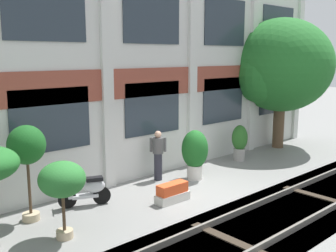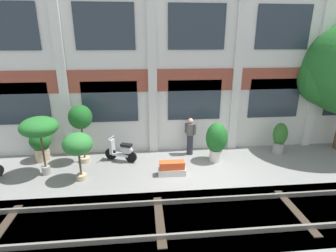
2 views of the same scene
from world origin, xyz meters
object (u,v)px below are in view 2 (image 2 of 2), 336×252
potted_plant_terracotta_small (39,128)px  potted_plant_square_trough (172,168)px  potted_plant_fluted_column (280,137)px  potted_plant_tall_urn (78,145)px  scooter_second_parked (122,151)px  potted_plant_low_pan (81,119)px  resident_by_doorway (190,135)px  potted_plant_stone_basin (217,140)px  potted_plant_ribbed_drum (41,144)px

potted_plant_terracotta_small → potted_plant_square_trough: bearing=-6.1°
potted_plant_fluted_column → potted_plant_terracotta_small: (-9.37, -0.95, 1.05)m
potted_plant_fluted_column → potted_plant_square_trough: size_ratio=1.35×
potted_plant_tall_urn → potted_plant_square_trough: potted_plant_tall_urn is taller
potted_plant_fluted_column → scooter_second_parked: 6.67m
potted_plant_low_pan → potted_plant_fluted_column: potted_plant_low_pan is taller
potted_plant_low_pan → resident_by_doorway: bearing=4.2°
potted_plant_fluted_column → resident_by_doorway: resident_by_doorway is taller
potted_plant_fluted_column → resident_by_doorway: (-3.82, 0.28, 0.12)m
potted_plant_stone_basin → resident_by_doorway: 1.18m
potted_plant_ribbed_drum → potted_plant_tall_urn: potted_plant_tall_urn is taller
scooter_second_parked → resident_by_doorway: resident_by_doorway is taller
potted_plant_ribbed_drum → potted_plant_square_trough: (5.12, -1.69, -0.46)m
resident_by_doorway → potted_plant_terracotta_small: bearing=-38.9°
potted_plant_ribbed_drum → resident_by_doorway: (6.08, 0.02, 0.15)m
potted_plant_stone_basin → potted_plant_square_trough: potted_plant_stone_basin is taller
potted_plant_low_pan → potted_plant_terracotta_small: (-1.20, -0.91, -0.01)m
potted_plant_fluted_column → potted_plant_stone_basin: 2.93m
potted_plant_ribbed_drum → resident_by_doorway: bearing=0.2°
potted_plant_tall_urn → scooter_second_parked: (1.35, 1.32, -0.87)m
potted_plant_stone_basin → scooter_second_parked: potted_plant_stone_basin is taller
potted_plant_low_pan → potted_plant_terracotta_small: bearing=-143.0°
potted_plant_terracotta_small → scooter_second_parked: size_ratio=1.67×
potted_plant_fluted_column → scooter_second_parked: bearing=-178.8°
potted_plant_stone_basin → potted_plant_tall_urn: bearing=-168.9°
potted_plant_tall_urn → potted_plant_fluted_column: bearing=10.3°
scooter_second_parked → resident_by_doorway: 2.90m
scooter_second_parked → potted_plant_fluted_column: bearing=-155.8°
potted_plant_ribbed_drum → scooter_second_parked: (3.24, -0.39, -0.27)m
resident_by_doorway → potted_plant_square_trough: bearing=9.4°
potted_plant_fluted_column → potted_plant_tall_urn: size_ratio=0.78×
potted_plant_square_trough → scooter_second_parked: 2.29m
potted_plant_fluted_column → potted_plant_ribbed_drum: (-9.90, 0.26, -0.03)m
potted_plant_stone_basin → potted_plant_square_trough: bearing=-152.3°
potted_plant_terracotta_small → potted_plant_low_pan: bearing=37.0°
potted_plant_fluted_column → scooter_second_parked: size_ratio=1.04×
potted_plant_fluted_column → potted_plant_stone_basin: (-2.89, -0.45, 0.16)m
potted_plant_stone_basin → potted_plant_terracotta_small: bearing=-175.6°
potted_plant_fluted_column → resident_by_doorway: bearing=175.8°
scooter_second_parked → resident_by_doorway: size_ratio=0.81×
potted_plant_low_pan → potted_plant_fluted_column: (8.16, 0.04, -1.06)m
potted_plant_terracotta_small → potted_plant_tall_urn: potted_plant_terracotta_small is taller
potted_plant_low_pan → potted_plant_terracotta_small: potted_plant_low_pan is taller
potted_plant_fluted_column → potted_plant_square_trough: potted_plant_fluted_column is taller
potted_plant_low_pan → scooter_second_parked: (1.50, -0.09, -1.36)m
potted_plant_ribbed_drum → potted_plant_low_pan: bearing=-9.7°
potted_plant_ribbed_drum → potted_plant_square_trough: size_ratio=1.23×
potted_plant_tall_urn → potted_plant_square_trough: (3.22, 0.01, -1.06)m
potted_plant_terracotta_small → potted_plant_ribbed_drum: bearing=113.8°
scooter_second_parked → potted_plant_ribbed_drum: bearing=16.1°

